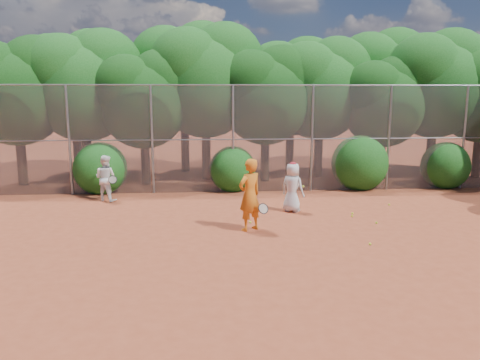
{
  "coord_description": "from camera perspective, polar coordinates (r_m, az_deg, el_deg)",
  "views": [
    {
      "loc": [
        -2.05,
        -11.45,
        3.69
      ],
      "look_at": [
        -1.0,
        2.5,
        1.1
      ],
      "focal_mm": 35.0,
      "sensor_mm": 36.0,
      "label": 1
    }
  ],
  "objects": [
    {
      "name": "player_white",
      "position": [
        16.86,
        -16.07,
        0.22
      ],
      "size": [
        0.96,
        0.87,
        1.6
      ],
      "rotation": [
        0.0,
        0.0,
        2.73
      ],
      "color": "white",
      "rests_on": "ground"
    },
    {
      "name": "ball_0",
      "position": [
        14.94,
        13.54,
        -3.97
      ],
      "size": [
        0.07,
        0.07,
        0.07
      ],
      "primitive_type": "sphere",
      "color": "#CEE329",
      "rests_on": "ground"
    },
    {
      "name": "tree_6",
      "position": [
        20.91,
        17.24,
        9.42
      ],
      "size": [
        3.86,
        3.36,
        5.29
      ],
      "color": "black",
      "rests_on": "ground"
    },
    {
      "name": "ground",
      "position": [
        12.2,
        5.62,
        -7.17
      ],
      "size": [
        80.0,
        80.0,
        0.0
      ],
      "primitive_type": "plane",
      "color": "brown",
      "rests_on": "ground"
    },
    {
      "name": "tree_9",
      "position": [
        23.06,
        -19.5,
        11.52
      ],
      "size": [
        4.83,
        4.2,
        6.62
      ],
      "color": "black",
      "rests_on": "ground"
    },
    {
      "name": "fence_back",
      "position": [
        17.63,
        2.01,
        5.16
      ],
      "size": [
        20.05,
        0.09,
        4.03
      ],
      "color": "gray",
      "rests_on": "ground"
    },
    {
      "name": "bush_0",
      "position": [
        18.38,
        -16.67,
        1.63
      ],
      "size": [
        2.0,
        2.0,
        2.0
      ],
      "primitive_type": "sphere",
      "color": "#134C14",
      "rests_on": "ground"
    },
    {
      "name": "bush_3",
      "position": [
        20.34,
        23.76,
        1.86
      ],
      "size": [
        1.9,
        1.9,
        1.9
      ],
      "primitive_type": "sphere",
      "color": "#134C14",
      "rests_on": "ground"
    },
    {
      "name": "tree_12",
      "position": [
        24.29,
        16.85,
        12.0
      ],
      "size": [
        5.02,
        4.37,
        6.88
      ],
      "color": "black",
      "rests_on": "ground"
    },
    {
      "name": "tree_0",
      "position": [
        20.84,
        -25.51,
        10.16
      ],
      "size": [
        4.38,
        3.81,
        6.0
      ],
      "color": "black",
      "rests_on": "ground"
    },
    {
      "name": "tree_11",
      "position": [
        22.47,
        6.36,
        11.64
      ],
      "size": [
        4.64,
        4.03,
        6.35
      ],
      "color": "black",
      "rests_on": "ground"
    },
    {
      "name": "tree_10",
      "position": [
        22.53,
        -6.72,
        12.81
      ],
      "size": [
        5.15,
        4.48,
        7.06
      ],
      "color": "black",
      "rests_on": "ground"
    },
    {
      "name": "tree_4",
      "position": [
        19.86,
        3.29,
        10.67
      ],
      "size": [
        4.19,
        3.64,
        5.73
      ],
      "color": "black",
      "rests_on": "ground"
    },
    {
      "name": "player_yellow",
      "position": [
        12.67,
        1.19,
        -1.82
      ],
      "size": [
        0.95,
        0.81,
        1.98
      ],
      "rotation": [
        0.0,
        0.0,
        3.76
      ],
      "color": "orange",
      "rests_on": "ground"
    },
    {
      "name": "bush_2",
      "position": [
        18.93,
        14.39,
        2.3
      ],
      "size": [
        2.2,
        2.2,
        2.2
      ],
      "primitive_type": "sphere",
      "color": "#134C14",
      "rests_on": "ground"
    },
    {
      "name": "player_teen",
      "position": [
        14.81,
        6.42,
        -0.87
      ],
      "size": [
        0.91,
        0.87,
        1.59
      ],
      "rotation": [
        0.0,
        0.0,
        2.45
      ],
      "color": "silver",
      "rests_on": "ground"
    },
    {
      "name": "bush_1",
      "position": [
        18.0,
        -0.91,
        1.57
      ],
      "size": [
        1.8,
        1.8,
        1.8
      ],
      "primitive_type": "sphere",
      "color": "#134C14",
      "rests_on": "ground"
    },
    {
      "name": "tree_3",
      "position": [
        20.3,
        -4.08,
        12.46
      ],
      "size": [
        4.89,
        4.26,
        6.7
      ],
      "color": "black",
      "rests_on": "ground"
    },
    {
      "name": "ball_4",
      "position": [
        13.56,
        1.25,
        -5.16
      ],
      "size": [
        0.07,
        0.07,
        0.07
      ],
      "primitive_type": "sphere",
      "color": "#CEE329",
      "rests_on": "ground"
    },
    {
      "name": "ball_5",
      "position": [
        16.44,
        17.73,
        -2.87
      ],
      "size": [
        0.07,
        0.07,
        0.07
      ],
      "primitive_type": "sphere",
      "color": "#CEE329",
      "rests_on": "ground"
    },
    {
      "name": "ball_3",
      "position": [
        14.06,
        16.31,
        -5.02
      ],
      "size": [
        0.07,
        0.07,
        0.07
      ],
      "primitive_type": "sphere",
      "color": "#CEE329",
      "rests_on": "ground"
    },
    {
      "name": "tree_7",
      "position": [
        22.5,
        22.86,
        11.19
      ],
      "size": [
        4.77,
        4.14,
        6.53
      ],
      "color": "black",
      "rests_on": "ground"
    },
    {
      "name": "tree_5",
      "position": [
        21.12,
        9.89,
        11.31
      ],
      "size": [
        4.51,
        3.92,
        6.17
      ],
      "color": "black",
      "rests_on": "ground"
    },
    {
      "name": "ball_1",
      "position": [
        14.63,
        13.5,
        -4.28
      ],
      "size": [
        0.07,
        0.07,
        0.07
      ],
      "primitive_type": "sphere",
      "color": "#CEE329",
      "rests_on": "ground"
    },
    {
      "name": "tree_2",
      "position": [
        19.43,
        -11.57,
        9.97
      ],
      "size": [
        3.99,
        3.47,
        5.47
      ],
      "color": "black",
      "rests_on": "ground"
    },
    {
      "name": "ball_2",
      "position": [
        12.09,
        15.57,
        -7.51
      ],
      "size": [
        0.07,
        0.07,
        0.07
      ],
      "primitive_type": "sphere",
      "color": "#CEE329",
      "rests_on": "ground"
    },
    {
      "name": "tree_1",
      "position": [
        20.58,
        -18.42,
        11.29
      ],
      "size": [
        4.64,
        4.03,
        6.35
      ],
      "color": "black",
      "rests_on": "ground"
    }
  ]
}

